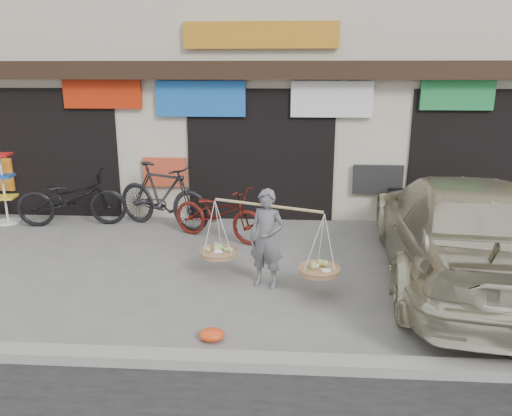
# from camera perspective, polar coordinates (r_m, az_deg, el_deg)

# --- Properties ---
(ground) EXTENTS (70.00, 70.00, 0.00)m
(ground) POSITION_cam_1_polar(r_m,az_deg,el_deg) (7.34, -1.06, -9.06)
(ground) COLOR slate
(ground) RESTS_ON ground
(kerb) EXTENTS (70.00, 0.25, 0.12)m
(kerb) POSITION_cam_1_polar(r_m,az_deg,el_deg) (5.56, -2.87, -17.05)
(kerb) COLOR gray
(kerb) RESTS_ON ground
(shophouse_block) EXTENTS (14.00, 6.32, 7.00)m
(shophouse_block) POSITION_cam_1_polar(r_m,az_deg,el_deg) (13.09, 1.31, 17.21)
(shophouse_block) COLOR beige
(shophouse_block) RESTS_ON ground
(street_vendor) EXTENTS (2.03, 1.14, 1.45)m
(street_vendor) POSITION_cam_1_polar(r_m,az_deg,el_deg) (7.16, 1.23, -4.04)
(street_vendor) COLOR slate
(street_vendor) RESTS_ON ground
(bike_0) EXTENTS (2.24, 1.12, 1.12)m
(bike_0) POSITION_cam_1_polar(r_m,az_deg,el_deg) (10.69, -20.29, 1.04)
(bike_0) COLOR black
(bike_0) RESTS_ON ground
(bike_1) EXTENTS (2.24, 1.48, 1.31)m
(bike_1) POSITION_cam_1_polar(r_m,az_deg,el_deg) (10.03, -10.62, 1.40)
(bike_1) COLOR black
(bike_1) RESTS_ON ground
(bike_2) EXTENTS (2.03, 1.41, 1.01)m
(bike_2) POSITION_cam_1_polar(r_m,az_deg,el_deg) (9.22, -4.27, -0.59)
(bike_2) COLOR #57150F
(bike_2) RESTS_ON ground
(suv) EXTENTS (2.78, 5.64, 1.58)m
(suv) POSITION_cam_1_polar(r_m,az_deg,el_deg) (7.97, 22.39, -2.21)
(suv) COLOR beige
(suv) RESTS_ON ground
(display_rack) EXTENTS (0.48, 0.48, 1.75)m
(display_rack) POSITION_cam_1_polar(r_m,az_deg,el_deg) (11.37, -26.87, 1.88)
(display_rack) COLOR silver
(display_rack) RESTS_ON ground
(red_bag) EXTENTS (0.31, 0.25, 0.14)m
(red_bag) POSITION_cam_1_polar(r_m,az_deg,el_deg) (6.02, -5.08, -14.22)
(red_bag) COLOR #EC4516
(red_bag) RESTS_ON ground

